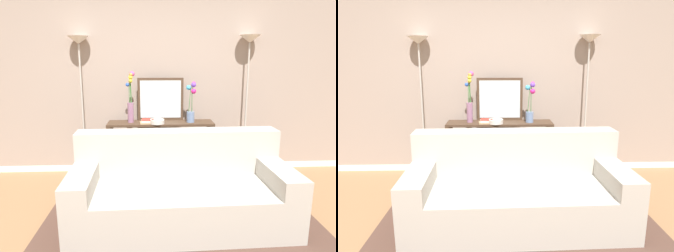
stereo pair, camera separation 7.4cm
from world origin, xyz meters
The scene contains 12 objects.
back_wall centered at (0.00, 2.17, 1.46)m, with size 12.00×0.15×2.92m.
area_rug centered at (0.22, 0.48, 0.01)m, with size 2.77×2.07×0.01m.
couch centered at (0.21, 0.64, 0.31)m, with size 2.14×1.00×0.88m.
console_table centered at (0.05, 1.82, 0.54)m, with size 1.42×0.34×0.78m.
floor_lamp_left centered at (-1.01, 1.96, 1.50)m, with size 0.28×0.28×1.90m.
floor_lamp_right centered at (1.25, 1.96, 1.51)m, with size 0.28×0.28×1.93m.
wall_mirror centered at (0.05, 1.96, 1.07)m, with size 0.63×0.02×0.58m.
vase_tall_flowers centered at (-0.35, 1.82, 1.07)m, with size 0.12×0.10×0.68m.
vase_short_flowers centered at (0.46, 1.79, 1.01)m, with size 0.13×0.11×0.55m.
fruit_bowl centered at (0.00, 1.72, 0.81)m, with size 0.19×0.19×0.06m.
book_stack centered at (-0.13, 1.75, 0.81)m, with size 0.20×0.16×0.06m.
book_row_under_console centered at (-0.40, 1.82, 0.06)m, with size 0.26×0.18×0.12m.
Camera 2 is at (0.02, -2.15, 1.61)m, focal length 32.12 mm.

